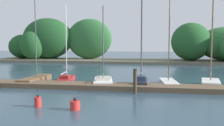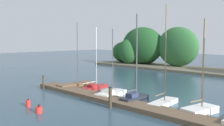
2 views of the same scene
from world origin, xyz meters
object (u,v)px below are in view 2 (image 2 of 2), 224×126
sailboat_0 (77,84)px  sailboat_5 (201,108)px  sailboat_3 (135,97)px  channel_buoy_1 (39,110)px  channel_buoy_0 (28,103)px  mooring_piling_1 (110,97)px  sailboat_4 (164,101)px  mooring_piling_0 (43,82)px  sailboat_1 (95,87)px  sailboat_2 (112,93)px

sailboat_0 → sailboat_5: (13.77, 0.28, 0.06)m
sailboat_3 → channel_buoy_1: bearing=156.8°
sailboat_0 → sailboat_5: size_ratio=1.05×
sailboat_5 → channel_buoy_0: (-10.06, -7.68, -0.09)m
mooring_piling_1 → channel_buoy_0: size_ratio=2.50×
sailboat_3 → channel_buoy_0: (-4.93, -6.74, -0.21)m
sailboat_4 → channel_buoy_1: (-4.94, -8.00, -0.08)m
sailboat_5 → channel_buoy_1: sailboat_5 is taller
sailboat_3 → mooring_piling_0: 10.55m
sailboat_4 → mooring_piling_0: (-12.32, -3.45, 0.38)m
sailboat_4 → mooring_piling_1: sailboat_4 is taller
sailboat_4 → mooring_piling_1: bearing=140.6°
sailboat_5 → channel_buoy_1: size_ratio=10.54×
sailboat_1 → channel_buoy_0: size_ratio=9.93×
sailboat_1 → mooring_piling_1: bearing=-128.9°
sailboat_3 → mooring_piling_1: (-0.27, -2.58, 0.33)m
sailboat_5 → mooring_piling_0: sailboat_5 is taller
sailboat_2 → sailboat_5: sailboat_5 is taller
sailboat_1 → sailboat_4: size_ratio=0.81×
sailboat_0 → sailboat_2: 5.75m
sailboat_2 → mooring_piling_1: 3.87m
sailboat_0 → mooring_piling_1: bearing=-111.6°
sailboat_0 → sailboat_5: 13.77m
sailboat_5 → mooring_piling_1: sailboat_5 is taller
sailboat_5 → sailboat_3: bearing=110.4°
mooring_piling_0 → channel_buoy_0: bearing=-39.0°
sailboat_0 → mooring_piling_0: size_ratio=4.96×
sailboat_4 → channel_buoy_0: bearing=131.4°
sailboat_0 → sailboat_4: bearing=-88.4°
sailboat_0 → sailboat_4: size_ratio=0.88×
sailboat_2 → channel_buoy_0: 7.23m
sailboat_3 → mooring_piling_0: sailboat_3 is taller
sailboat_2 → channel_buoy_1: bearing=169.4°
sailboat_0 → channel_buoy_0: (3.71, -7.39, -0.02)m
sailboat_3 → channel_buoy_1: (-2.88, -6.97, -0.24)m
sailboat_1 → sailboat_4: bearing=-97.7°
sailboat_3 → sailboat_5: bearing=-80.4°
sailboat_0 → sailboat_1: bearing=-78.3°
sailboat_5 → channel_buoy_1: 11.26m
mooring_piling_1 → sailboat_5: bearing=33.1°
sailboat_3 → sailboat_4: size_ratio=0.91×
sailboat_1 → sailboat_3: bearing=-107.4°
sailboat_5 → channel_buoy_0: bearing=137.4°
sailboat_3 → sailboat_4: (2.06, 1.03, -0.16)m
mooring_piling_1 → sailboat_4: bearing=57.2°
sailboat_0 → mooring_piling_1: (8.38, -3.24, 0.51)m
channel_buoy_0 → channel_buoy_1: bearing=-6.5°
sailboat_0 → sailboat_1: 2.46m
mooring_piling_0 → channel_buoy_1: mooring_piling_0 is taller
mooring_piling_0 → channel_buoy_0: size_ratio=2.17×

